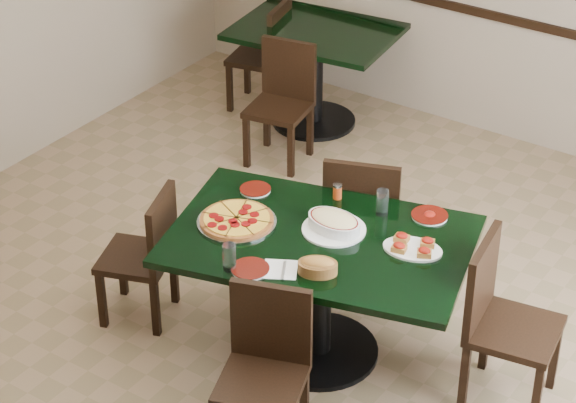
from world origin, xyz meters
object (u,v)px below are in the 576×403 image
Objects in this scene: chair_left at (148,251)px; back_chair_near at (283,96)px; lasagna_casserole at (334,223)px; bread_basket at (318,266)px; back_table at (315,58)px; chair_right at (500,314)px; back_chair_left at (267,51)px; bruschetta_platter at (413,246)px; main_table at (320,267)px; chair_far at (363,217)px; chair_near at (266,362)px; pepperoni_pizza at (237,220)px.

back_chair_near reaches higher than chair_left.
lasagna_casserole is 1.41× the size of bread_basket.
chair_right is at bearing -46.68° from back_table.
back_chair_left is at bearing 101.58° from bread_basket.
back_chair_left is 3.16m from bruschetta_platter.
lasagna_casserole reaches higher than main_table.
bread_basket is (2.07, -2.51, 0.32)m from back_chair_left.
chair_far reaches higher than chair_near.
bread_basket is (1.64, -2.50, 0.26)m from back_table.
pepperoni_pizza is at bearing 95.69° from chair_right.
main_table is 0.25m from lasagna_casserole.
back_table is 3.33m from chair_near.
chair_left is at bearing -84.91° from back_table.
chair_near reaches higher than pepperoni_pizza.
chair_right is at bearing 4.98° from bread_basket.
back_chair_left is at bearing -179.41° from chair_left.
lasagna_casserole is (0.46, 0.22, 0.03)m from pepperoni_pizza.
lasagna_casserole is at bearing 82.50° from bread_basket.
bruschetta_platter is (1.93, -2.07, 0.25)m from back_table.
bruschetta_platter is (0.31, 0.85, 0.30)m from chair_near.
chair_far is at bearing 85.22° from main_table.
chair_near is 1.06× the size of chair_left.
bruschetta_platter reaches higher than chair_left.
pepperoni_pizza is 1.21× the size of bruschetta_platter.
main_table is at bearing -60.92° from back_chair_near.
chair_right reaches higher than chair_near.
back_chair_left is at bearing 45.53° from chair_right.
back_table is at bearing 89.38° from back_chair_near.
back_chair_left and bread_basket have the same top height.
chair_near is at bearing -76.39° from lasagna_casserole.
chair_near is 0.52m from bread_basket.
back_table is 1.44× the size of chair_near.
bread_basket reaches higher than pepperoni_pizza.
chair_near reaches higher than back_table.
chair_right reaches higher than back_chair_near.
back_chair_left is at bearing 126.33° from bruschetta_platter.
back_chair_near is (-1.53, 2.37, -0.00)m from chair_near.
chair_near reaches higher than back_chair_near.
back_table is 3.68× the size of lasagna_casserole.
chair_far is at bearing -50.15° from back_chair_near.
chair_right is (0.92, 0.23, -0.06)m from main_table.
chair_right reaches higher than bread_basket.
back_chair_near is (-2.31, 1.46, -0.04)m from chair_right.
bread_basket is at bearing 68.94° from chair_left.
bread_basket is (0.13, -0.36, -0.01)m from lasagna_casserole.
chair_left is 0.95× the size of back_chair_near.
chair_far is 0.61m from lasagna_casserole.
pepperoni_pizza is 1.77× the size of bread_basket.
main_table is at bearing 92.53° from bread_basket.
lasagna_casserole is (0.13, -0.53, 0.29)m from chair_far.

